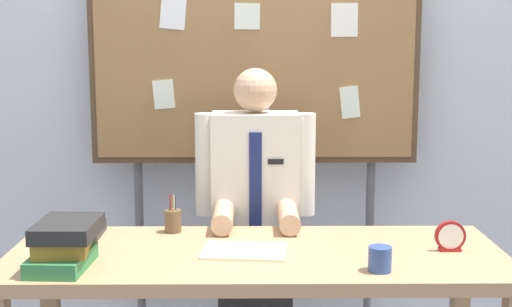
{
  "coord_description": "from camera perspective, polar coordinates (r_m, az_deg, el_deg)",
  "views": [
    {
      "loc": [
        -0.02,
        -2.59,
        1.52
      ],
      "look_at": [
        0.0,
        0.18,
        1.07
      ],
      "focal_mm": 49.33,
      "sensor_mm": 36.0,
      "label": 1
    }
  ],
  "objects": [
    {
      "name": "desk_clock",
      "position": [
        2.8,
        15.46,
        -6.56
      ],
      "size": [
        0.12,
        0.04,
        0.12
      ],
      "color": "maroon",
      "rests_on": "desk"
    },
    {
      "name": "paper_tray",
      "position": [
        3.01,
        -14.83,
        -5.93
      ],
      "size": [
        0.26,
        0.2,
        0.06
      ],
      "color": "#333338",
      "rests_on": "desk"
    },
    {
      "name": "bulletin_board",
      "position": [
        3.54,
        -0.11,
        7.46
      ],
      "size": [
        1.65,
        0.09,
        1.96
      ],
      "color": "#4C3823",
      "rests_on": "ground_plane"
    },
    {
      "name": "desk",
      "position": [
        2.74,
        0.03,
        -9.58
      ],
      "size": [
        1.89,
        0.73,
        0.72
      ],
      "color": "tan",
      "rests_on": "ground_plane"
    },
    {
      "name": "open_notebook",
      "position": [
        2.69,
        -0.96,
        -7.94
      ],
      "size": [
        0.33,
        0.25,
        0.01
      ],
      "primitive_type": "cube",
      "rotation": [
        0.0,
        0.0,
        -0.1
      ],
      "color": "#F4EFCC",
      "rests_on": "desk"
    },
    {
      "name": "person",
      "position": [
        3.29,
        -0.06,
        -6.15
      ],
      "size": [
        0.55,
        0.56,
        1.39
      ],
      "color": "#2D2D33",
      "rests_on": "ground_plane"
    },
    {
      "name": "coffee_mug",
      "position": [
        2.51,
        10.02,
        -8.42
      ],
      "size": [
        0.08,
        0.08,
        0.09
      ],
      "primitive_type": "cylinder",
      "color": "#334C8C",
      "rests_on": "desk"
    },
    {
      "name": "pen_holder",
      "position": [
        2.98,
        -6.75,
        -5.43
      ],
      "size": [
        0.07,
        0.07,
        0.16
      ],
      "color": "brown",
      "rests_on": "desk"
    },
    {
      "name": "back_wall",
      "position": [
        3.74,
        -0.13,
        6.63
      ],
      "size": [
        6.4,
        0.08,
        2.7
      ],
      "primitive_type": "cube",
      "color": "silver",
      "rests_on": "ground_plane"
    },
    {
      "name": "book_stack",
      "position": [
        2.6,
        -15.3,
        -7.09
      ],
      "size": [
        0.23,
        0.3,
        0.17
      ],
      "color": "#337F47",
      "rests_on": "desk"
    }
  ]
}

